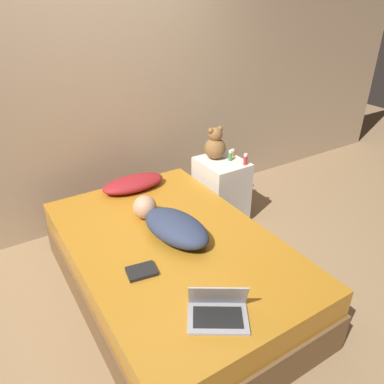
{
  "coord_description": "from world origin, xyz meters",
  "views": [
    {
      "loc": [
        -1.04,
        -1.93,
        2.09
      ],
      "look_at": [
        0.33,
        0.26,
        0.67
      ],
      "focal_mm": 35.0,
      "sensor_mm": 36.0,
      "label": 1
    }
  ],
  "objects_px": {
    "person_lying": "(171,224)",
    "book": "(142,271)",
    "teddy_bear": "(215,145)",
    "bottle_red": "(245,159)",
    "laptop": "(218,310)",
    "bottle_amber": "(232,153)",
    "bottle_green": "(230,156)",
    "pillow": "(133,183)"
  },
  "relations": [
    {
      "from": "person_lying",
      "to": "teddy_bear",
      "type": "height_order",
      "value": "teddy_bear"
    },
    {
      "from": "bottle_amber",
      "to": "book",
      "type": "height_order",
      "value": "bottle_amber"
    },
    {
      "from": "pillow",
      "to": "bottle_red",
      "type": "relative_size",
      "value": 5.27
    },
    {
      "from": "person_lying",
      "to": "teddy_bear",
      "type": "bearing_deg",
      "value": 27.9
    },
    {
      "from": "person_lying",
      "to": "book",
      "type": "bearing_deg",
      "value": -154.2
    },
    {
      "from": "person_lying",
      "to": "laptop",
      "type": "relative_size",
      "value": 1.96
    },
    {
      "from": "pillow",
      "to": "teddy_bear",
      "type": "xyz_separation_m",
      "value": [
        0.83,
        -0.08,
        0.22
      ]
    },
    {
      "from": "bottle_green",
      "to": "book",
      "type": "bearing_deg",
      "value": -147.43
    },
    {
      "from": "laptop",
      "to": "bottle_red",
      "type": "bearing_deg",
      "value": 78.93
    },
    {
      "from": "laptop",
      "to": "bottle_green",
      "type": "xyz_separation_m",
      "value": [
        1.15,
        1.41,
        0.14
      ]
    },
    {
      "from": "pillow",
      "to": "bottle_amber",
      "type": "height_order",
      "value": "bottle_amber"
    },
    {
      "from": "bottle_amber",
      "to": "bottle_green",
      "type": "relative_size",
      "value": 0.67
    },
    {
      "from": "person_lying",
      "to": "teddy_bear",
      "type": "relative_size",
      "value": 2.46
    },
    {
      "from": "pillow",
      "to": "bottle_amber",
      "type": "bearing_deg",
      "value": -7.21
    },
    {
      "from": "person_lying",
      "to": "pillow",
      "type": "bearing_deg",
      "value": 75.18
    },
    {
      "from": "bottle_green",
      "to": "teddy_bear",
      "type": "bearing_deg",
      "value": 126.27
    },
    {
      "from": "teddy_bear",
      "to": "book",
      "type": "bearing_deg",
      "value": -141.89
    },
    {
      "from": "person_lying",
      "to": "bottle_green",
      "type": "bearing_deg",
      "value": 20.13
    },
    {
      "from": "person_lying",
      "to": "bottle_red",
      "type": "xyz_separation_m",
      "value": [
        1.04,
        0.44,
        0.1
      ]
    },
    {
      "from": "book",
      "to": "bottle_green",
      "type": "bearing_deg",
      "value": 32.57
    },
    {
      "from": "laptop",
      "to": "bottle_red",
      "type": "height_order",
      "value": "bottle_red"
    },
    {
      "from": "teddy_bear",
      "to": "person_lying",
      "type": "bearing_deg",
      "value": -141.28
    },
    {
      "from": "teddy_bear",
      "to": "bottle_red",
      "type": "xyz_separation_m",
      "value": [
        0.15,
        -0.28,
        -0.08
      ]
    },
    {
      "from": "teddy_bear",
      "to": "bottle_red",
      "type": "height_order",
      "value": "teddy_bear"
    },
    {
      "from": "pillow",
      "to": "laptop",
      "type": "bearing_deg",
      "value": -97.91
    },
    {
      "from": "pillow",
      "to": "bottle_red",
      "type": "xyz_separation_m",
      "value": [
        0.99,
        -0.35,
        0.13
      ]
    },
    {
      "from": "pillow",
      "to": "laptop",
      "type": "height_order",
      "value": "laptop"
    },
    {
      "from": "teddy_bear",
      "to": "bottle_red",
      "type": "distance_m",
      "value": 0.33
    },
    {
      "from": "teddy_bear",
      "to": "laptop",
      "type": "bearing_deg",
      "value": -124.54
    },
    {
      "from": "bottle_amber",
      "to": "bottle_red",
      "type": "distance_m",
      "value": 0.23
    },
    {
      "from": "person_lying",
      "to": "book",
      "type": "height_order",
      "value": "person_lying"
    },
    {
      "from": "laptop",
      "to": "bottle_amber",
      "type": "xyz_separation_m",
      "value": [
        1.23,
        1.48,
        0.12
      ]
    },
    {
      "from": "teddy_bear",
      "to": "book",
      "type": "xyz_separation_m",
      "value": [
        -1.26,
        -0.99,
        -0.26
      ]
    },
    {
      "from": "bottle_green",
      "to": "bottle_red",
      "type": "height_order",
      "value": "bottle_red"
    },
    {
      "from": "laptop",
      "to": "teddy_bear",
      "type": "height_order",
      "value": "teddy_bear"
    },
    {
      "from": "pillow",
      "to": "book",
      "type": "bearing_deg",
      "value": -111.78
    },
    {
      "from": "person_lying",
      "to": "laptop",
      "type": "xyz_separation_m",
      "value": [
        -0.17,
        -0.82,
        -0.04
      ]
    },
    {
      "from": "laptop",
      "to": "bottle_green",
      "type": "height_order",
      "value": "bottle_green"
    },
    {
      "from": "laptop",
      "to": "bottle_amber",
      "type": "bearing_deg",
      "value": 83.14
    },
    {
      "from": "bottle_red",
      "to": "book",
      "type": "distance_m",
      "value": 1.59
    },
    {
      "from": "person_lying",
      "to": "book",
      "type": "distance_m",
      "value": 0.47
    },
    {
      "from": "bottle_green",
      "to": "pillow",
      "type": "bearing_deg",
      "value": 167.74
    }
  ]
}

